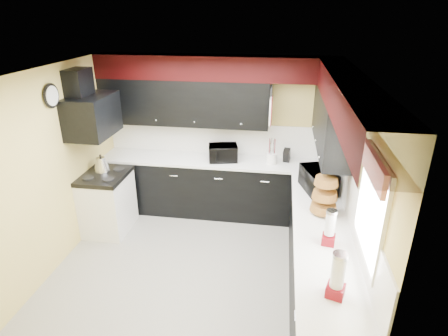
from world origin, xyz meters
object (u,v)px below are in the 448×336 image
(utensil_crock, at_px, (271,158))
(kettle, at_px, (101,164))
(knife_block, at_px, (287,155))
(microwave, at_px, (319,180))
(toaster_oven, at_px, (223,153))

(utensil_crock, height_order, kettle, kettle)
(utensil_crock, relative_size, knife_block, 0.82)
(microwave, height_order, utensil_crock, microwave)
(utensil_crock, relative_size, kettle, 0.73)
(toaster_oven, xyz_separation_m, microwave, (1.38, -0.83, 0.02))
(toaster_oven, bearing_deg, utensil_crock, -13.47)
(toaster_oven, relative_size, kettle, 1.90)
(knife_block, xyz_separation_m, kettle, (-2.68, -0.72, -0.02))
(toaster_oven, height_order, knife_block, toaster_oven)
(toaster_oven, distance_m, knife_block, 0.98)
(knife_block, height_order, kettle, knife_block)
(knife_block, bearing_deg, toaster_oven, -163.00)
(toaster_oven, relative_size, microwave, 0.81)
(microwave, bearing_deg, utensil_crock, 20.40)
(knife_block, bearing_deg, microwave, -55.63)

